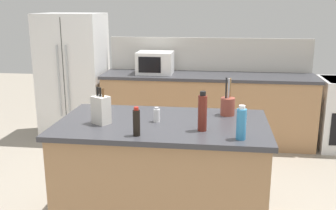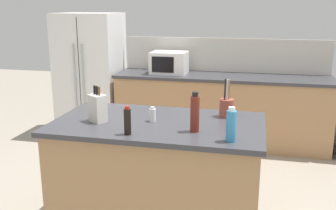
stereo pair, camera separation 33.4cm
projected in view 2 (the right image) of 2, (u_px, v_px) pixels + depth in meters
back_counter_run at (221, 110)px, 5.27m from camera, size 2.83×0.66×0.94m
wall_backsplash at (225, 55)px, 5.39m from camera, size 2.79×0.03×0.46m
kitchen_island at (158, 175)px, 3.27m from camera, size 1.68×0.96×0.94m
refrigerator at (91, 75)px, 5.63m from camera, size 0.85×0.75×1.73m
microwave at (169, 63)px, 5.27m from camera, size 0.47×0.39×0.29m
knife_block at (98, 108)px, 3.13m from camera, size 0.16×0.15×0.29m
utensil_crock at (227, 107)px, 3.27m from camera, size 0.12×0.12×0.32m
dish_soap_bottle at (231, 125)px, 2.67m from camera, size 0.07×0.07×0.24m
vinegar_bottle at (195, 113)px, 2.87m from camera, size 0.07×0.07×0.30m
soy_sauce_bottle at (127, 121)px, 2.82m from camera, size 0.05×0.05×0.21m
salt_shaker at (152, 115)px, 3.14m from camera, size 0.05×0.05×0.12m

